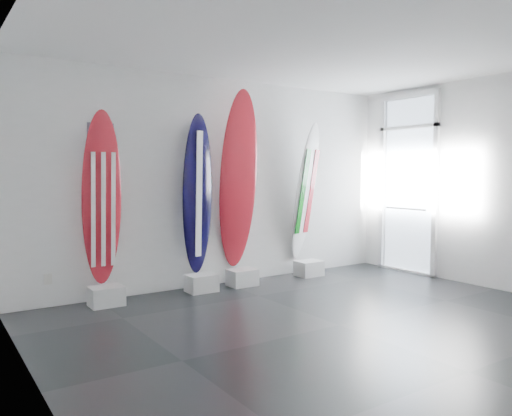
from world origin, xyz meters
TOP-DOWN VIEW (x-y plane):
  - floor at (0.00, 0.00)m, footprint 6.00×6.00m
  - ceiling at (0.00, 0.00)m, footprint 6.00×6.00m
  - wall_back at (0.00, 2.50)m, footprint 6.00×0.00m
  - wall_left at (-3.00, 0.00)m, footprint 0.00×5.00m
  - wall_right at (3.00, 0.00)m, footprint 0.00×5.00m
  - display_block_usa at (-1.84, 2.18)m, footprint 0.40×0.30m
  - surfboard_usa at (-1.84, 2.28)m, footprint 0.50×0.25m
  - display_block_navy at (-0.52, 2.18)m, footprint 0.40×0.30m
  - surfboard_navy at (-0.52, 2.28)m, footprint 0.52×0.24m
  - display_block_swiss at (0.14, 2.18)m, footprint 0.40×0.30m
  - surfboard_swiss at (0.14, 2.28)m, footprint 0.63×0.49m
  - display_block_italy at (1.40, 2.18)m, footprint 0.40×0.30m
  - surfboard_italy at (1.40, 2.28)m, footprint 0.61×0.57m
  - wall_outlet at (-2.45, 2.48)m, footprint 0.09×0.02m
  - glass_door at (2.97, 1.55)m, footprint 0.12×1.16m
  - balcony at (4.30, 1.55)m, footprint 2.80×2.20m

SIDE VIEW (x-z plane):
  - floor at x=0.00m, z-range 0.00..0.00m
  - display_block_usa at x=-1.84m, z-range 0.00..0.24m
  - display_block_navy at x=-0.52m, z-range 0.00..0.24m
  - display_block_swiss at x=0.14m, z-range 0.00..0.24m
  - display_block_italy at x=1.40m, z-range 0.00..0.24m
  - wall_outlet at x=-2.45m, z-range 0.28..0.41m
  - balcony at x=4.30m, z-range -0.10..1.10m
  - surfboard_usa at x=-1.84m, z-range 0.24..2.40m
  - surfboard_italy at x=1.40m, z-range 0.23..2.43m
  - surfboard_navy at x=-0.52m, z-range 0.24..2.45m
  - glass_door at x=2.97m, z-range 0.00..2.85m
  - wall_back at x=0.00m, z-range -1.50..4.50m
  - wall_left at x=-3.00m, z-range -1.00..4.00m
  - wall_right at x=3.00m, z-range -1.00..4.00m
  - surfboard_swiss at x=0.14m, z-range 0.23..2.82m
  - ceiling at x=0.00m, z-range 3.00..3.00m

